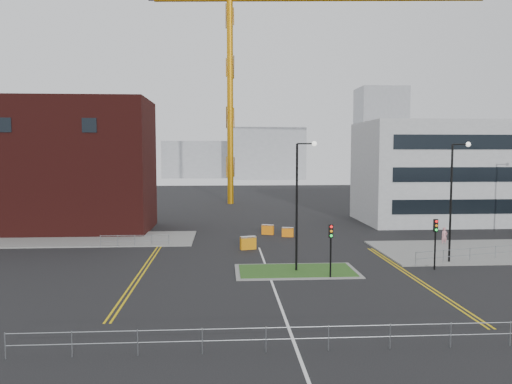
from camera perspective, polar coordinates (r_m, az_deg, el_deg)
ground at (r=27.81m, az=2.89°, el=-13.04°), size 200.00×200.00×0.00m
pavement_left at (r=51.89m, az=-22.78°, el=-5.05°), size 28.00×8.00×0.12m
island_kerb at (r=35.70m, az=4.63°, el=-9.00°), size 8.60×4.60×0.08m
grass_island at (r=35.70m, az=4.63°, el=-8.97°), size 8.00×4.00×0.12m
brick_building at (r=57.89m, az=-23.83°, el=2.64°), size 24.20×10.07×14.24m
office_block at (r=65.20m, az=22.81°, el=2.10°), size 25.00×12.20×12.00m
tower_crane at (r=83.09m, az=1.19°, el=16.84°), size 52.93×4.95×37.74m
streetlamp_island at (r=34.87m, az=5.04°, el=-0.38°), size 1.46×0.36×9.18m
streetlamp_right_near at (r=40.35m, az=21.69°, el=-0.01°), size 1.46×0.36×9.18m
traffic_light_island at (r=33.59m, az=8.55°, el=-5.50°), size 0.28×0.33×3.65m
traffic_light_right at (r=37.93m, az=19.83°, el=-4.56°), size 0.28×0.33×3.65m
railing_front at (r=21.93m, az=4.76°, el=-15.80°), size 24.05×0.05×1.10m
railing_left at (r=45.69m, az=-13.69°, el=-5.22°), size 6.05×0.05×1.10m
centre_line at (r=29.71m, az=2.43°, el=-11.87°), size 0.15×30.00×0.01m
yellow_left_a at (r=37.76m, az=-12.78°, el=-8.40°), size 0.12×24.00×0.01m
yellow_left_b at (r=37.72m, az=-12.32°, el=-8.41°), size 0.12×24.00×0.01m
yellow_right_a at (r=35.69m, az=17.27°, el=-9.26°), size 0.12×20.00×0.01m
yellow_right_b at (r=35.80m, az=17.72°, el=-9.23°), size 0.12×20.00×0.01m
skyline_a at (r=150.95m, az=-17.93°, el=5.34°), size 18.00×12.00×22.00m
skyline_b at (r=156.88m, az=1.09°, el=4.43°), size 24.00×12.00×16.00m
skyline_c at (r=158.88m, az=14.01°, el=6.46°), size 14.00×12.00×28.00m
skyline_d at (r=166.42m, az=-5.40°, el=3.73°), size 30.00×12.00×12.00m
pedestrian at (r=48.57m, az=20.73°, el=-4.73°), size 0.65×0.50×1.61m
barrier_left at (r=43.40m, az=-0.91°, el=-5.77°), size 1.43×0.79×1.14m
barrier_mid at (r=51.14m, az=1.35°, el=-4.27°), size 1.27×0.81×1.02m
barrier_right at (r=49.85m, az=3.64°, el=-4.55°), size 1.19×0.69×0.95m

